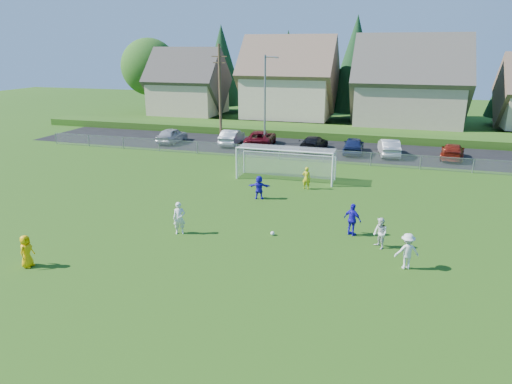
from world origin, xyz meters
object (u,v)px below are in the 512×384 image
at_px(player_white_a, 179,218).
at_px(goalkeeper, 306,178).
at_px(player_white_c, 407,251).
at_px(player_white_b, 380,233).
at_px(player_blue_b, 259,187).
at_px(soccer_ball, 272,233).
at_px(car_f, 389,147).
at_px(player_blue_a, 352,220).
at_px(car_b, 232,137).
at_px(car_g, 452,151).
at_px(car_e, 354,145).
at_px(car_a, 172,135).
at_px(car_c, 261,138).
at_px(referee, 26,251).
at_px(car_d, 314,143).
at_px(soccer_goal, 286,158).

xyz_separation_m(player_white_a, goalkeeper, (5.07, 10.02, -0.08)).
relative_size(player_white_c, goalkeeper, 1.06).
bearing_deg(player_white_b, player_blue_b, -160.82).
height_order(soccer_ball, car_f, car_f).
bearing_deg(soccer_ball, player_blue_a, 17.03).
relative_size(player_white_a, player_blue_b, 1.12).
xyz_separation_m(player_white_b, player_blue_a, (-1.49, 1.28, 0.09)).
relative_size(car_b, car_g, 1.00).
relative_size(player_white_b, player_blue_a, 0.90).
height_order(car_e, car_g, car_e).
height_order(soccer_ball, car_a, car_a).
bearing_deg(car_c, goalkeeper, 111.38).
bearing_deg(soccer_ball, car_c, 107.74).
height_order(referee, goalkeeper, goalkeeper).
height_order(player_blue_a, car_b, player_blue_a).
height_order(soccer_ball, player_white_a, player_white_a).
xyz_separation_m(car_b, car_d, (8.57, -0.04, -0.10)).
xyz_separation_m(player_white_c, player_blue_b, (-9.27, 7.72, -0.06)).
bearing_deg(car_f, soccer_goal, 47.25).
xyz_separation_m(car_e, soccer_goal, (-4.14, -10.43, 0.84)).
relative_size(car_a, car_e, 1.00).
bearing_deg(car_d, car_c, 5.01).
distance_m(player_white_a, car_a, 25.20).
height_order(player_white_a, soccer_goal, soccer_goal).
xyz_separation_m(car_a, car_f, (22.16, 0.34, -0.01)).
height_order(car_b, car_f, car_b).
bearing_deg(soccer_goal, player_blue_b, -97.00).
relative_size(goalkeeper, car_a, 0.35).
bearing_deg(car_b, car_d, 175.59).
height_order(player_blue_a, car_f, player_blue_a).
xyz_separation_m(soccer_ball, soccer_goal, (-1.80, 10.95, 1.52)).
relative_size(player_blue_b, car_d, 0.34).
distance_m(soccer_ball, car_a, 26.86).
height_order(car_e, soccer_goal, soccer_goal).
bearing_deg(soccer_ball, car_d, 94.04).
distance_m(referee, car_d, 29.91).
xyz_separation_m(player_blue_b, car_b, (-7.68, 16.21, -0.01)).
bearing_deg(car_d, car_g, -174.49).
distance_m(player_white_b, car_b, 27.02).
bearing_deg(car_e, car_b, -5.14).
relative_size(player_blue_b, car_b, 0.33).
relative_size(car_d, car_f, 1.00).
bearing_deg(player_blue_a, car_d, -46.69).
xyz_separation_m(player_blue_a, car_f, (1.49, 20.21, -0.12)).
distance_m(player_blue_a, car_d, 21.43).
relative_size(referee, player_white_c, 0.90).
relative_size(car_b, soccer_goal, 0.64).
bearing_deg(car_c, player_white_a, 88.06).
relative_size(player_white_c, car_d, 0.36).
bearing_deg(car_e, soccer_goal, 65.90).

